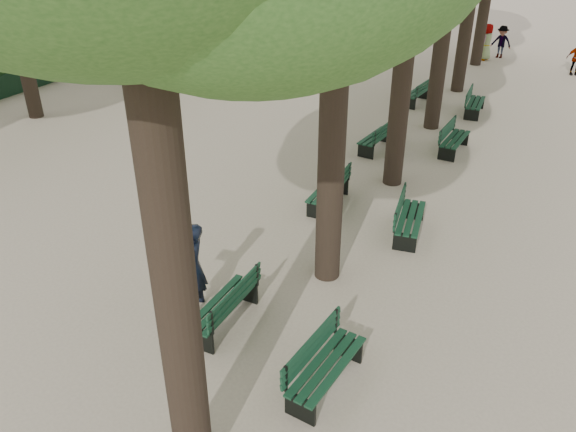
% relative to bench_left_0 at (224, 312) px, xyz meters
% --- Properties ---
extents(ground, '(120.00, 120.00, 0.00)m').
position_rel_bench_left_0_xyz_m(ground, '(-0.37, -0.72, -0.27)').
color(ground, tan).
rests_on(ground, ground).
extents(bench_left_0, '(0.61, 1.81, 0.92)m').
position_rel_bench_left_0_xyz_m(bench_left_0, '(0.00, 0.00, 0.00)').
color(bench_left_0, black).
rests_on(bench_left_0, ground).
extents(bench_left_1, '(0.58, 1.80, 0.92)m').
position_rel_bench_left_0_xyz_m(bench_left_1, '(0.00, 5.23, 0.00)').
color(bench_left_1, black).
rests_on(bench_left_1, ground).
extents(bench_left_2, '(0.81, 1.86, 0.92)m').
position_rel_bench_left_0_xyz_m(bench_left_2, '(-0.00, 9.43, 0.00)').
color(bench_left_2, black).
rests_on(bench_left_2, ground).
extents(bench_left_3, '(0.81, 1.86, 0.92)m').
position_rel_bench_left_0_xyz_m(bench_left_3, '(-0.00, 14.76, 0.00)').
color(bench_left_3, black).
rests_on(bench_left_3, ground).
extents(bench_right_0, '(0.80, 1.86, 0.92)m').
position_rel_bench_left_0_xyz_m(bench_right_0, '(2.27, -0.66, 0.00)').
color(bench_right_0, black).
rests_on(bench_right_0, ground).
extents(bench_right_1, '(0.79, 1.86, 0.92)m').
position_rel_bench_left_0_xyz_m(bench_right_1, '(2.27, 4.65, 0.00)').
color(bench_right_1, black).
rests_on(bench_right_1, ground).
extents(bench_right_2, '(0.72, 1.84, 0.92)m').
position_rel_bench_left_0_xyz_m(bench_right_2, '(2.27, 10.26, 0.00)').
color(bench_right_2, black).
rests_on(bench_right_2, ground).
extents(bench_right_3, '(0.62, 1.81, 0.92)m').
position_rel_bench_left_0_xyz_m(bench_right_3, '(2.27, 14.39, 0.00)').
color(bench_right_3, black).
rests_on(bench_right_3, ground).
extents(man_with_map, '(0.72, 0.81, 1.82)m').
position_rel_bench_left_0_xyz_m(man_with_map, '(-0.73, 0.20, 0.64)').
color(man_with_map, black).
rests_on(man_with_map, ground).
extents(pedestrian_e, '(1.44, 1.47, 1.82)m').
position_rel_bench_left_0_xyz_m(pedestrian_e, '(-8.74, 23.09, 0.64)').
color(pedestrian_e, '#262628').
rests_on(pedestrian_e, ground).
extents(pedestrian_a, '(0.78, 0.73, 1.57)m').
position_rel_bench_left_0_xyz_m(pedestrian_a, '(-4.82, 24.92, 0.51)').
color(pedestrian_a, '#262628').
rests_on(pedestrian_a, ground).
extents(pedestrian_b, '(1.07, 0.56, 1.59)m').
position_rel_bench_left_0_xyz_m(pedestrian_b, '(2.00, 24.32, 0.52)').
color(pedestrian_b, '#262628').
rests_on(pedestrian_b, ground).
extents(pedestrian_d, '(0.60, 0.93, 1.77)m').
position_rel_bench_left_0_xyz_m(pedestrian_d, '(1.38, 23.47, 0.61)').
color(pedestrian_d, '#262628').
rests_on(pedestrian_d, ground).
extents(fence, '(0.08, 42.00, 0.90)m').
position_rel_bench_left_0_xyz_m(fence, '(-15.37, 10.28, 0.18)').
color(fence, black).
rests_on(fence, ground).
extents(hedge, '(1.20, 42.00, 1.20)m').
position_rel_bench_left_0_xyz_m(hedge, '(-16.07, 10.28, 0.33)').
color(hedge, '#1A4216').
rests_on(hedge, ground).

